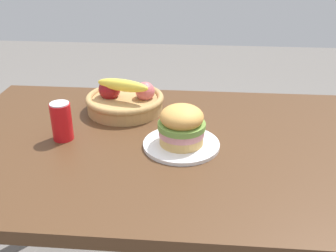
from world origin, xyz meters
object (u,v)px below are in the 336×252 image
object	(u,v)px
plate	(181,144)
soda_can	(62,121)
fruit_basket	(125,100)
sandwich	(182,125)

from	to	relation	value
plate	soda_can	xyz separation A→B (m)	(-0.38, 0.02, 0.06)
soda_can	plate	bearing A→B (deg)	-2.56
plate	fruit_basket	bearing A→B (deg)	131.46
plate	sandwich	world-z (taller)	sandwich
plate	fruit_basket	size ratio (longest dim) A/B	0.83
soda_can	fruit_basket	bearing A→B (deg)	56.20
sandwich	fruit_basket	xyz separation A→B (m)	(-0.23, 0.26, -0.03)
sandwich	fruit_basket	size ratio (longest dim) A/B	0.51
plate	soda_can	bearing A→B (deg)	177.44
sandwich	soda_can	distance (m)	0.39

